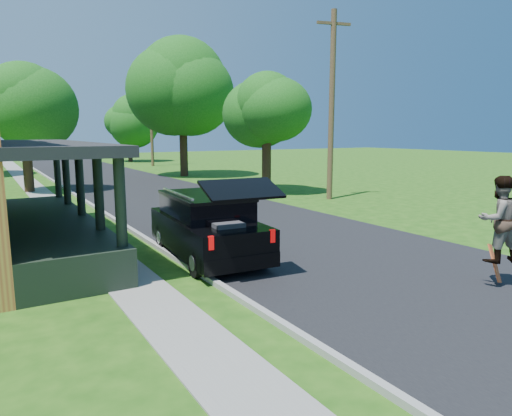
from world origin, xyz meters
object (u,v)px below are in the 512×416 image
skateboarder (498,219)px  black_suv (207,226)px  tree_right_near (266,109)px  utility_pole_near (332,104)px

skateboarder → black_suv: bearing=-32.7°
tree_right_near → utility_pole_near: bearing=-67.5°
black_suv → tree_right_near: 14.26m
skateboarder → utility_pole_near: size_ratio=0.20×
black_suv → utility_pole_near: 12.95m
black_suv → skateboarder: bearing=-47.3°
utility_pole_near → black_suv: bearing=-130.2°
black_suv → utility_pole_near: size_ratio=0.55×
black_suv → tree_right_near: (8.66, 10.67, 3.81)m
black_suv → skateboarder: 7.05m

